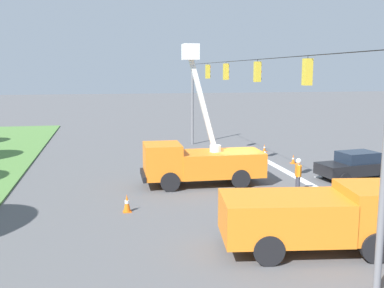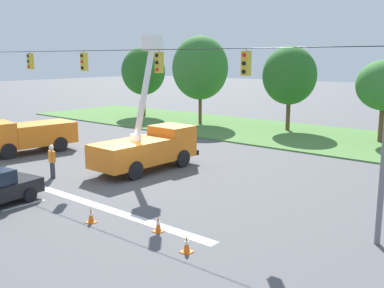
% 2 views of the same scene
% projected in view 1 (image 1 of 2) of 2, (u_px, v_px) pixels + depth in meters
% --- Properties ---
extents(ground_plane, '(200.00, 200.00, 0.00)m').
position_uv_depth(ground_plane, '(238.00, 181.00, 25.01)').
color(ground_plane, '#565659').
extents(lane_markings, '(17.60, 15.25, 0.01)m').
position_uv_depth(lane_markings, '(322.00, 177.00, 25.99)').
color(lane_markings, silver).
rests_on(lane_markings, ground).
extents(signal_gantry, '(26.20, 0.33, 7.20)m').
position_uv_depth(signal_gantry, '(240.00, 99.00, 24.23)').
color(signal_gantry, slate).
rests_on(signal_gantry, ground).
extents(utility_truck_bucket_lift, '(2.53, 6.54, 7.43)m').
position_uv_depth(utility_truck_bucket_lift, '(199.00, 160.00, 23.96)').
color(utility_truck_bucket_lift, orange).
rests_on(utility_truck_bucket_lift, ground).
extents(utility_truck_support_near, '(3.27, 6.35, 2.21)m').
position_uv_depth(utility_truck_support_near, '(313.00, 216.00, 15.18)').
color(utility_truck_support_near, orange).
rests_on(utility_truck_support_near, ground).
extents(sedan_black, '(2.38, 4.51, 1.56)m').
position_uv_depth(sedan_black, '(355.00, 165.00, 25.37)').
color(sedan_black, black).
rests_on(sedan_black, ground).
extents(road_worker, '(0.64, 0.31, 1.77)m').
position_uv_depth(road_worker, '(298.00, 173.00, 22.40)').
color(road_worker, '#383842').
rests_on(road_worker, ground).
extents(traffic_cone_foreground_left, '(0.36, 0.36, 0.80)m').
position_uv_depth(traffic_cone_foreground_left, '(127.00, 203.00, 19.45)').
color(traffic_cone_foreground_left, orange).
rests_on(traffic_cone_foreground_left, ground).
extents(traffic_cone_foreground_right, '(0.36, 0.36, 0.59)m').
position_uv_depth(traffic_cone_foreground_right, '(265.00, 153.00, 32.04)').
color(traffic_cone_foreground_right, orange).
rests_on(traffic_cone_foreground_right, ground).
extents(traffic_cone_mid_left, '(0.36, 0.36, 0.58)m').
position_uv_depth(traffic_cone_mid_left, '(264.00, 148.00, 34.06)').
color(traffic_cone_mid_left, orange).
rests_on(traffic_cone_mid_left, ground).
extents(traffic_cone_mid_right, '(0.36, 0.36, 0.60)m').
position_uv_depth(traffic_cone_mid_right, '(293.00, 159.00, 29.70)').
color(traffic_cone_mid_right, orange).
rests_on(traffic_cone_mid_right, ground).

